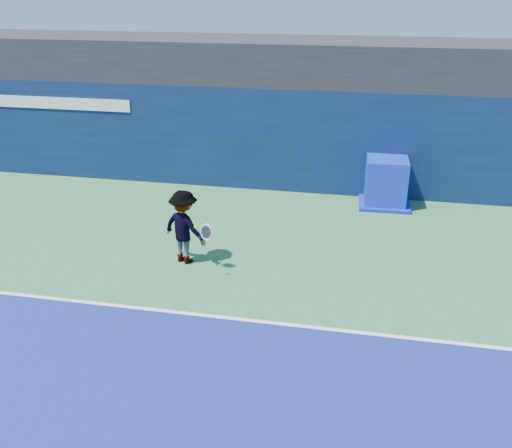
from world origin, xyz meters
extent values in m
plane|color=#316E3F|center=(0.00, 0.00, 0.00)|extent=(80.00, 80.00, 0.00)
cube|color=white|center=(0.00, 3.00, 0.01)|extent=(24.00, 0.10, 0.01)
cube|color=black|center=(0.00, 11.50, 3.60)|extent=(36.00, 3.00, 1.20)
cube|color=#0B1A3E|center=(0.00, 10.50, 1.50)|extent=(36.00, 1.00, 3.00)
cube|color=white|center=(-7.00, 9.99, 2.35)|extent=(4.50, 0.04, 0.35)
cube|color=#0D24B8|center=(2.83, 9.54, 0.67)|extent=(1.15, 1.15, 1.33)
cube|color=#0C18AC|center=(2.83, 9.54, 0.04)|extent=(1.44, 1.44, 0.09)
imported|color=white|center=(-1.57, 5.09, 0.84)|extent=(1.24, 0.99, 1.68)
cylinder|color=black|center=(-1.12, 4.84, 0.65)|extent=(0.08, 0.15, 0.26)
torus|color=white|center=(-0.98, 4.79, 0.90)|extent=(0.31, 0.17, 0.30)
cylinder|color=black|center=(-0.98, 4.79, 0.90)|extent=(0.26, 0.13, 0.25)
sphere|color=#B0E119|center=(-1.05, 4.31, 1.22)|extent=(0.07, 0.07, 0.07)
camera|label=1|loc=(2.22, -5.82, 5.91)|focal=40.00mm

